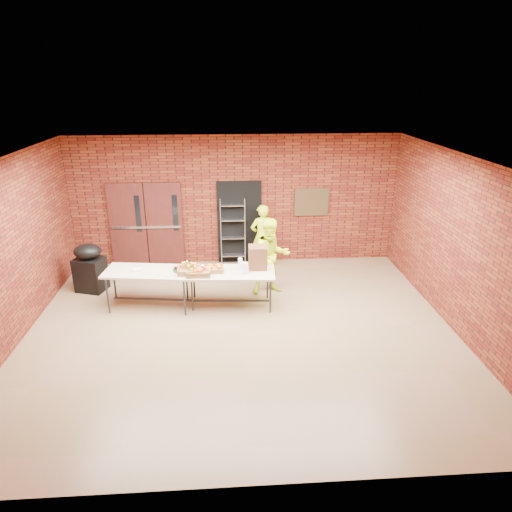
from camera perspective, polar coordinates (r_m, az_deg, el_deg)
The scene contains 19 objects.
room at distance 8.01m, azimuth -2.02°, elevation 0.53°, with size 8.08×7.08×3.28m.
double_doors at distance 11.60m, azimuth -13.52°, elevation 3.85°, with size 1.78×0.12×2.10m.
dark_doorway at distance 11.46m, azimuth -2.09°, elevation 4.20°, with size 1.10×0.06×2.10m, color black.
bronze_plaque at distance 11.50m, azimuth 6.94°, elevation 6.72°, with size 0.85×0.04×0.70m, color #382C16.
wire_rack at distance 11.39m, azimuth -2.90°, elevation 2.97°, with size 0.62×0.21×1.68m, color #B4B2B9, non-canonical shape.
table_left at distance 9.57m, azimuth -12.99°, elevation -2.16°, with size 1.97×1.02×0.78m.
table_right at distance 9.27m, azimuth -3.62°, elevation -2.33°, with size 1.97×0.92×0.79m.
basket_bananas at distance 9.22m, azimuth -8.33°, elevation -1.79°, with size 0.46×0.36×0.14m.
basket_oranges at distance 9.25m, azimuth -5.33°, elevation -1.61°, with size 0.40×0.31×0.13m.
basket_apples at distance 9.11m, azimuth -7.19°, elevation -2.00°, with size 0.47×0.37×0.15m.
muffin_tray at distance 9.42m, azimuth -9.18°, elevation -1.51°, with size 0.40×0.40×0.10m.
napkin_box at distance 9.57m, azimuth -14.65°, elevation -1.70°, with size 0.18×0.12×0.06m, color white.
coffee_dispenser at distance 9.29m, azimuth 0.22°, elevation -0.18°, with size 0.36×0.33×0.48m, color brown.
cup_stack_front at distance 9.06m, azimuth -1.63°, elevation -1.54°, with size 0.08×0.08×0.25m, color white.
cup_stack_mid at distance 9.08m, azimuth -1.26°, elevation -1.54°, with size 0.08×0.08×0.23m, color white.
cup_stack_back at distance 9.23m, azimuth -1.98°, elevation -1.06°, with size 0.09×0.09×0.26m, color white.
covered_grill at distance 10.69m, azimuth -20.06°, elevation -1.36°, with size 0.72×0.65×1.09m.
volunteer_woman at distance 11.22m, azimuth 0.73°, elevation 2.49°, with size 0.58×0.38×1.60m, color #DBF51B.
volunteer_man at distance 9.83m, azimuth 1.94°, elevation -0.07°, with size 0.82×0.64×1.69m, color #DBF51B.
Camera 1 is at (-0.22, -7.47, 4.48)m, focal length 32.00 mm.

